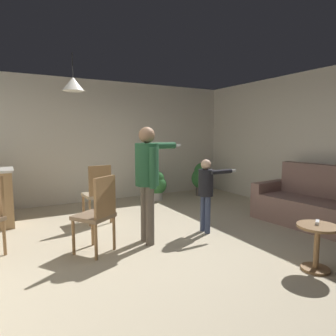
{
  "coord_description": "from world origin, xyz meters",
  "views": [
    {
      "loc": [
        -1.92,
        -3.45,
        1.53
      ],
      "look_at": [
        0.25,
        0.5,
        1.0
      ],
      "focal_mm": 31.7,
      "sensor_mm": 36.0,
      "label": 1
    }
  ],
  "objects_px": {
    "dining_chair_centre_back": "(98,212)",
    "spare_remote_on_table": "(317,222)",
    "side_table_by_couch": "(317,242)",
    "person_child": "(206,187)",
    "couch_floral": "(312,205)",
    "person_adult": "(148,172)",
    "dining_chair_by_counter": "(98,192)",
    "potted_plant_by_wall": "(202,178)",
    "potted_plant_corner": "(157,184)"
  },
  "relations": [
    {
      "from": "dining_chair_centre_back",
      "to": "spare_remote_on_table",
      "type": "bearing_deg",
      "value": -73.25
    },
    {
      "from": "side_table_by_couch",
      "to": "person_child",
      "type": "height_order",
      "value": "person_child"
    },
    {
      "from": "couch_floral",
      "to": "side_table_by_couch",
      "type": "relative_size",
      "value": 3.61
    },
    {
      "from": "person_child",
      "to": "person_adult",
      "type": "bearing_deg",
      "value": -93.14
    },
    {
      "from": "person_adult",
      "to": "dining_chair_by_counter",
      "type": "relative_size",
      "value": 1.62
    },
    {
      "from": "person_child",
      "to": "dining_chair_centre_back",
      "type": "bearing_deg",
      "value": -91.19
    },
    {
      "from": "person_adult",
      "to": "potted_plant_by_wall",
      "type": "relative_size",
      "value": 1.99
    },
    {
      "from": "side_table_by_couch",
      "to": "dining_chair_by_counter",
      "type": "height_order",
      "value": "dining_chair_by_counter"
    },
    {
      "from": "person_child",
      "to": "potted_plant_by_wall",
      "type": "distance_m",
      "value": 2.75
    },
    {
      "from": "dining_chair_by_counter",
      "to": "potted_plant_corner",
      "type": "bearing_deg",
      "value": 29.09
    },
    {
      "from": "couch_floral",
      "to": "potted_plant_corner",
      "type": "relative_size",
      "value": 2.79
    },
    {
      "from": "spare_remote_on_table",
      "to": "person_adult",
      "type": "bearing_deg",
      "value": 128.67
    },
    {
      "from": "spare_remote_on_table",
      "to": "person_child",
      "type": "bearing_deg",
      "value": 102.15
    },
    {
      "from": "potted_plant_corner",
      "to": "potted_plant_by_wall",
      "type": "bearing_deg",
      "value": -4.08
    },
    {
      "from": "person_adult",
      "to": "potted_plant_by_wall",
      "type": "distance_m",
      "value": 3.41
    },
    {
      "from": "person_child",
      "to": "spare_remote_on_table",
      "type": "xyz_separation_m",
      "value": [
        0.35,
        -1.62,
        -0.17
      ]
    },
    {
      "from": "couch_floral",
      "to": "side_table_by_couch",
      "type": "xyz_separation_m",
      "value": [
        -1.47,
        -1.1,
        -0.0
      ]
    },
    {
      "from": "spare_remote_on_table",
      "to": "dining_chair_centre_back",
      "type": "bearing_deg",
      "value": 141.64
    },
    {
      "from": "couch_floral",
      "to": "person_child",
      "type": "xyz_separation_m",
      "value": [
        -1.79,
        0.55,
        0.37
      ]
    },
    {
      "from": "dining_chair_centre_back",
      "to": "couch_floral",
      "type": "bearing_deg",
      "value": -43.74
    },
    {
      "from": "side_table_by_couch",
      "to": "potted_plant_corner",
      "type": "xyz_separation_m",
      "value": [
        0.03,
        4.01,
        0.04
      ]
    },
    {
      "from": "couch_floral",
      "to": "potted_plant_by_wall",
      "type": "xyz_separation_m",
      "value": [
        -0.25,
        2.82,
        0.12
      ]
    },
    {
      "from": "person_child",
      "to": "dining_chair_by_counter",
      "type": "xyz_separation_m",
      "value": [
        -1.33,
        1.27,
        -0.16
      ]
    },
    {
      "from": "side_table_by_couch",
      "to": "person_child",
      "type": "distance_m",
      "value": 1.73
    },
    {
      "from": "couch_floral",
      "to": "person_adult",
      "type": "xyz_separation_m",
      "value": [
        -2.76,
        0.58,
        0.67
      ]
    },
    {
      "from": "dining_chair_centre_back",
      "to": "potted_plant_by_wall",
      "type": "height_order",
      "value": "dining_chair_centre_back"
    },
    {
      "from": "dining_chair_by_counter",
      "to": "dining_chair_centre_back",
      "type": "height_order",
      "value": "same"
    },
    {
      "from": "couch_floral",
      "to": "side_table_by_couch",
      "type": "bearing_deg",
      "value": 121.18
    },
    {
      "from": "dining_chair_centre_back",
      "to": "potted_plant_corner",
      "type": "distance_m",
      "value": 3.12
    },
    {
      "from": "person_adult",
      "to": "dining_chair_by_counter",
      "type": "height_order",
      "value": "person_adult"
    },
    {
      "from": "person_adult",
      "to": "dining_chair_centre_back",
      "type": "bearing_deg",
      "value": -87.01
    },
    {
      "from": "couch_floral",
      "to": "potted_plant_corner",
      "type": "xyz_separation_m",
      "value": [
        -1.45,
        2.91,
        0.04
      ]
    },
    {
      "from": "person_child",
      "to": "potted_plant_corner",
      "type": "distance_m",
      "value": 2.4
    },
    {
      "from": "dining_chair_centre_back",
      "to": "potted_plant_corner",
      "type": "height_order",
      "value": "dining_chair_centre_back"
    },
    {
      "from": "person_adult",
      "to": "dining_chair_centre_back",
      "type": "height_order",
      "value": "person_adult"
    },
    {
      "from": "person_adult",
      "to": "spare_remote_on_table",
      "type": "distance_m",
      "value": 2.16
    },
    {
      "from": "dining_chair_centre_back",
      "to": "potted_plant_corner",
      "type": "relative_size",
      "value": 1.49
    },
    {
      "from": "side_table_by_couch",
      "to": "dining_chair_centre_back",
      "type": "distance_m",
      "value": 2.6
    },
    {
      "from": "potted_plant_corner",
      "to": "spare_remote_on_table",
      "type": "bearing_deg",
      "value": -89.86
    },
    {
      "from": "spare_remote_on_table",
      "to": "potted_plant_by_wall",
      "type": "bearing_deg",
      "value": 72.98
    },
    {
      "from": "dining_chair_by_counter",
      "to": "potted_plant_by_wall",
      "type": "xyz_separation_m",
      "value": [
        2.87,
        1.0,
        -0.1
      ]
    },
    {
      "from": "couch_floral",
      "to": "person_child",
      "type": "height_order",
      "value": "person_child"
    },
    {
      "from": "side_table_by_couch",
      "to": "person_adult",
      "type": "height_order",
      "value": "person_adult"
    },
    {
      "from": "potted_plant_by_wall",
      "to": "person_child",
      "type": "bearing_deg",
      "value": -124.18
    },
    {
      "from": "potted_plant_corner",
      "to": "couch_floral",
      "type": "bearing_deg",
      "value": -63.54
    },
    {
      "from": "person_adult",
      "to": "dining_chair_by_counter",
      "type": "xyz_separation_m",
      "value": [
        -0.36,
        1.25,
        -0.46
      ]
    },
    {
      "from": "dining_chair_centre_back",
      "to": "side_table_by_couch",
      "type": "bearing_deg",
      "value": -74.34
    },
    {
      "from": "person_adult",
      "to": "spare_remote_on_table",
      "type": "xyz_separation_m",
      "value": [
        1.32,
        -1.65,
        -0.47
      ]
    },
    {
      "from": "person_child",
      "to": "dining_chair_by_counter",
      "type": "height_order",
      "value": "person_child"
    },
    {
      "from": "side_table_by_couch",
      "to": "spare_remote_on_table",
      "type": "height_order",
      "value": "spare_remote_on_table"
    }
  ]
}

